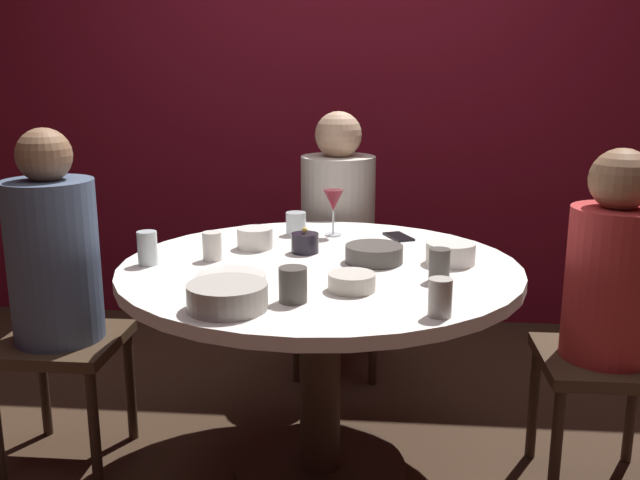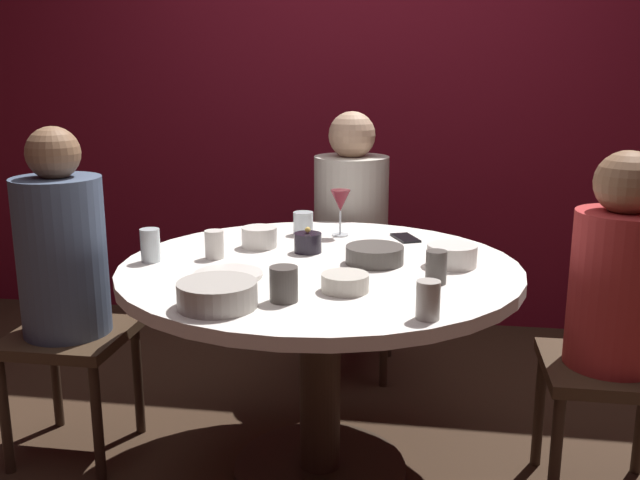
{
  "view_description": "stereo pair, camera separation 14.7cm",
  "coord_description": "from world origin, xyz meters",
  "px_view_note": "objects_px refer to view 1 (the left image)",
  "views": [
    {
      "loc": [
        0.2,
        -2.22,
        1.38
      ],
      "look_at": [
        0.0,
        0.0,
        0.84
      ],
      "focal_mm": 39.76,
      "sensor_mm": 36.0,
      "label": 1
    },
    {
      "loc": [
        0.35,
        -2.2,
        1.38
      ],
      "look_at": [
        0.0,
        0.0,
        0.84
      ],
      "focal_mm": 39.76,
      "sensor_mm": 36.0,
      "label": 2
    }
  ],
  "objects_px": {
    "cell_phone": "(398,237)",
    "cup_center_front": "(293,285)",
    "bowl_salad_center": "(352,282)",
    "dining_table": "(320,311)",
    "bowl_small_white": "(450,253)",
    "seated_diner_back": "(338,215)",
    "candle_holder": "(305,243)",
    "dinner_plate": "(231,276)",
    "cup_near_candle": "(147,248)",
    "wine_glass": "(333,202)",
    "bowl_sauce_side": "(227,296)",
    "cup_beside_wine": "(440,298)",
    "cup_by_left_diner": "(439,265)",
    "bowl_serving_large": "(255,238)",
    "bowl_rice_portion": "(374,254)",
    "seated_diner_right": "(610,286)",
    "seated_diner_left": "(54,265)",
    "cup_far_edge": "(212,246)",
    "cup_by_right_diner": "(296,223)"
  },
  "relations": [
    {
      "from": "seated_diner_left",
      "to": "cup_beside_wine",
      "type": "relative_size",
      "value": 11.89
    },
    {
      "from": "seated_diner_back",
      "to": "cup_center_front",
      "type": "distance_m",
      "value": 1.29
    },
    {
      "from": "dining_table",
      "to": "candle_holder",
      "type": "relative_size",
      "value": 13.7
    },
    {
      "from": "dining_table",
      "to": "cup_far_edge",
      "type": "height_order",
      "value": "cup_far_edge"
    },
    {
      "from": "candle_holder",
      "to": "cup_far_edge",
      "type": "xyz_separation_m",
      "value": [
        -0.3,
        -0.13,
        0.01
      ]
    },
    {
      "from": "seated_diner_right",
      "to": "bowl_small_white",
      "type": "height_order",
      "value": "seated_diner_right"
    },
    {
      "from": "cup_by_left_diner",
      "to": "cup_far_edge",
      "type": "xyz_separation_m",
      "value": [
        -0.73,
        0.17,
        -0.0
      ]
    },
    {
      "from": "seated_diner_back",
      "to": "cup_near_candle",
      "type": "bearing_deg",
      "value": -30.12
    },
    {
      "from": "candle_holder",
      "to": "bowl_rice_portion",
      "type": "bearing_deg",
      "value": -24.05
    },
    {
      "from": "seated_diner_right",
      "to": "bowl_salad_center",
      "type": "distance_m",
      "value": 0.86
    },
    {
      "from": "dining_table",
      "to": "bowl_small_white",
      "type": "xyz_separation_m",
      "value": [
        0.42,
        0.04,
        0.2
      ]
    },
    {
      "from": "bowl_rice_portion",
      "to": "cup_by_right_diner",
      "type": "relative_size",
      "value": 2.19
    },
    {
      "from": "bowl_serving_large",
      "to": "bowl_rice_portion",
      "type": "xyz_separation_m",
      "value": [
        0.42,
        -0.15,
        -0.01
      ]
    },
    {
      "from": "dining_table",
      "to": "cell_phone",
      "type": "bearing_deg",
      "value": 56.17
    },
    {
      "from": "wine_glass",
      "to": "bowl_serving_large",
      "type": "height_order",
      "value": "wine_glass"
    },
    {
      "from": "seated_diner_right",
      "to": "bowl_serving_large",
      "type": "bearing_deg",
      "value": -8.99
    },
    {
      "from": "bowl_sauce_side",
      "to": "cup_by_right_diner",
      "type": "bearing_deg",
      "value": 85.1
    },
    {
      "from": "seated_diner_left",
      "to": "wine_glass",
      "type": "distance_m",
      "value": 1.01
    },
    {
      "from": "cell_phone",
      "to": "bowl_sauce_side",
      "type": "distance_m",
      "value": 0.97
    },
    {
      "from": "dinner_plate",
      "to": "cup_near_candle",
      "type": "bearing_deg",
      "value": 156.4
    },
    {
      "from": "cup_by_right_diner",
      "to": "seated_diner_right",
      "type": "bearing_deg",
      "value": -21.16
    },
    {
      "from": "seated_diner_right",
      "to": "cell_phone",
      "type": "bearing_deg",
      "value": -30.52
    },
    {
      "from": "wine_glass",
      "to": "cup_near_candle",
      "type": "bearing_deg",
      "value": -140.86
    },
    {
      "from": "wine_glass",
      "to": "bowl_sauce_side",
      "type": "xyz_separation_m",
      "value": [
        -0.22,
        -0.87,
        -0.09
      ]
    },
    {
      "from": "bowl_serving_large",
      "to": "bowl_salad_center",
      "type": "height_order",
      "value": "bowl_serving_large"
    },
    {
      "from": "seated_diner_back",
      "to": "cell_phone",
      "type": "bearing_deg",
      "value": 27.24
    },
    {
      "from": "bowl_serving_large",
      "to": "cup_near_candle",
      "type": "relative_size",
      "value": 1.14
    },
    {
      "from": "bowl_salad_center",
      "to": "bowl_sauce_side",
      "type": "distance_m",
      "value": 0.37
    },
    {
      "from": "candle_holder",
      "to": "cup_beside_wine",
      "type": "relative_size",
      "value": 0.95
    },
    {
      "from": "seated_diner_back",
      "to": "cup_by_left_diner",
      "type": "distance_m",
      "value": 1.12
    },
    {
      "from": "bowl_salad_center",
      "to": "cup_center_front",
      "type": "height_order",
      "value": "cup_center_front"
    },
    {
      "from": "wine_glass",
      "to": "cup_by_right_diner",
      "type": "distance_m",
      "value": 0.17
    },
    {
      "from": "dinner_plate",
      "to": "wine_glass",
      "type": "bearing_deg",
      "value": 65.65
    },
    {
      "from": "seated_diner_right",
      "to": "cup_near_candle",
      "type": "bearing_deg",
      "value": 2.26
    },
    {
      "from": "dining_table",
      "to": "seated_diner_back",
      "type": "height_order",
      "value": "seated_diner_back"
    },
    {
      "from": "cup_beside_wine",
      "to": "bowl_salad_center",
      "type": "bearing_deg",
      "value": 140.13
    },
    {
      "from": "seated_diner_left",
      "to": "wine_glass",
      "type": "bearing_deg",
      "value": 23.81
    },
    {
      "from": "seated_diner_back",
      "to": "candle_holder",
      "type": "height_order",
      "value": "seated_diner_back"
    },
    {
      "from": "seated_diner_right",
      "to": "wine_glass",
      "type": "height_order",
      "value": "seated_diner_right"
    },
    {
      "from": "dining_table",
      "to": "seated_diner_left",
      "type": "bearing_deg",
      "value": 180.0
    },
    {
      "from": "cup_beside_wine",
      "to": "bowl_sauce_side",
      "type": "bearing_deg",
      "value": 179.47
    },
    {
      "from": "cup_near_candle",
      "to": "cup_by_left_diner",
      "type": "height_order",
      "value": "cup_near_candle"
    },
    {
      "from": "bowl_sauce_side",
      "to": "bowl_small_white",
      "type": "bearing_deg",
      "value": 39.05
    },
    {
      "from": "cup_beside_wine",
      "to": "wine_glass",
      "type": "bearing_deg",
      "value": 111.08
    },
    {
      "from": "cell_phone",
      "to": "candle_holder",
      "type": "bearing_deg",
      "value": 13.11
    },
    {
      "from": "cell_phone",
      "to": "cup_center_front",
      "type": "xyz_separation_m",
      "value": [
        -0.3,
        -0.78,
        0.04
      ]
    },
    {
      "from": "cup_center_front",
      "to": "cup_by_left_diner",
      "type": "bearing_deg",
      "value": 29.41
    },
    {
      "from": "wine_glass",
      "to": "seated_diner_right",
      "type": "bearing_deg",
      "value": -23.99
    },
    {
      "from": "seated_diner_left",
      "to": "candle_holder",
      "type": "relative_size",
      "value": 12.53
    },
    {
      "from": "seated_diner_left",
      "to": "bowl_serving_large",
      "type": "distance_m",
      "value": 0.68
    }
  ]
}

